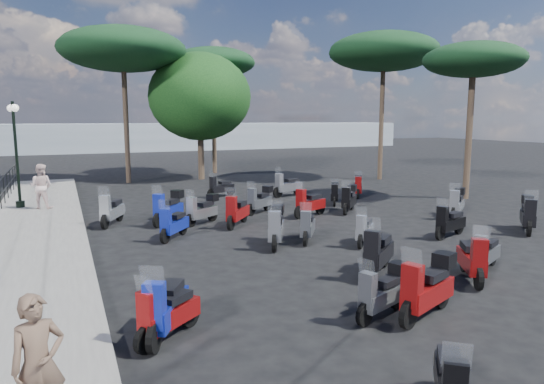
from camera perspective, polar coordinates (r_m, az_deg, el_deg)
name	(u,v)px	position (r m, az deg, el deg)	size (l,w,h in m)	color
ground	(284,248)	(13.63, 1.39, -6.60)	(120.00, 120.00, 0.00)	black
sidewalk	(31,244)	(15.37, -26.50, -5.48)	(3.00, 30.00, 0.15)	slate
lamp_post_2	(16,148)	(21.11, -27.91, 4.64)	(0.48, 1.18, 4.08)	black
woman	(38,365)	(6.13, -25.81, -17.81)	(0.58, 0.38, 1.58)	brown
pedestrian_far	(41,186)	(20.55, -25.53, 0.61)	(0.84, 0.65, 1.72)	beige
scooter_1	(167,315)	(8.27, -12.24, -13.98)	(1.28, 1.05, 1.24)	black
scooter_2	(166,308)	(8.40, -12.41, -13.23)	(1.01, 1.59, 1.40)	black
scooter_3	(173,225)	(14.78, -11.52, -3.78)	(1.11, 1.31, 1.29)	black
scooter_4	(202,210)	(16.73, -8.23, -2.13)	(1.40, 1.05, 1.28)	black
scooter_5	(112,211)	(17.22, -18.35, -2.16)	(0.97, 1.62, 1.41)	black
scooter_6	(427,289)	(9.35, 17.81, -10.79)	(1.70, 0.93, 1.43)	black
scooter_7	(383,293)	(9.19, 12.88, -11.50)	(1.44, 0.77, 1.21)	black
scooter_8	(276,228)	(13.73, 0.50, -4.21)	(1.03, 1.62, 1.41)	black
scooter_9	(307,227)	(14.25, 4.20, -4.13)	(0.99, 1.37, 1.26)	black
scooter_10	(168,208)	(16.94, -12.11, -1.90)	(1.34, 1.45, 1.43)	black
scooter_11	(221,188)	(22.43, -6.05, 0.52)	(1.49, 0.73, 1.24)	black
scooter_13	(378,253)	(11.51, 12.34, -7.05)	(1.49, 1.27, 1.47)	black
scooter_14	(472,260)	(11.71, 22.49, -7.41)	(1.03, 1.53, 1.38)	black
scooter_15	(364,231)	(14.14, 10.80, -4.48)	(1.12, 1.10, 1.18)	black
scooter_16	(237,212)	(16.24, -4.14, -2.38)	(1.20, 1.42, 1.39)	black
scooter_17	(260,200)	(18.48, -1.45, -1.00)	(1.40, 1.08, 1.29)	black
scooter_19	(486,254)	(12.61, 23.83, -6.67)	(1.39, 0.80, 1.19)	black
scooter_20	(450,223)	(15.68, 20.18, -3.44)	(1.56, 0.74, 1.29)	black
scooter_21	(309,204)	(17.83, 4.42, -1.41)	(1.62, 0.89, 1.37)	black
scooter_22	(349,200)	(18.85, 9.04, -0.88)	(1.27, 1.31, 1.32)	black
scooter_23	(287,186)	(22.38, 1.81, 0.70)	(1.73, 0.78, 1.41)	black
scooter_26	(528,215)	(17.45, 27.90, -2.40)	(1.44, 1.37, 1.45)	black
scooter_27	(457,204)	(18.89, 20.91, -1.29)	(1.45, 1.16, 1.35)	black
scooter_28	(334,194)	(20.51, 7.36, -0.23)	(0.90, 1.33, 1.18)	black
scooter_29	(358,187)	(22.67, 10.11, 0.64)	(1.03, 1.39, 1.27)	black
broadleaf_tree	(200,97)	(28.98, -8.50, 11.01)	(5.95, 5.95, 7.36)	#38281E
pine_0	(213,63)	(32.43, -6.97, 14.83)	(5.45, 5.45, 8.10)	#38281E
pine_1	(384,52)	(29.62, 13.01, 15.73)	(6.32, 6.32, 8.47)	#38281E
pine_2	(123,50)	(28.47, -17.14, 15.68)	(6.80, 6.80, 8.46)	#38281E
pine_3	(473,61)	(23.43, 22.62, 14.04)	(4.33, 4.33, 6.86)	#38281E
distant_hills	(115,137)	(57.24, -17.99, 6.15)	(70.00, 8.00, 3.00)	gray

